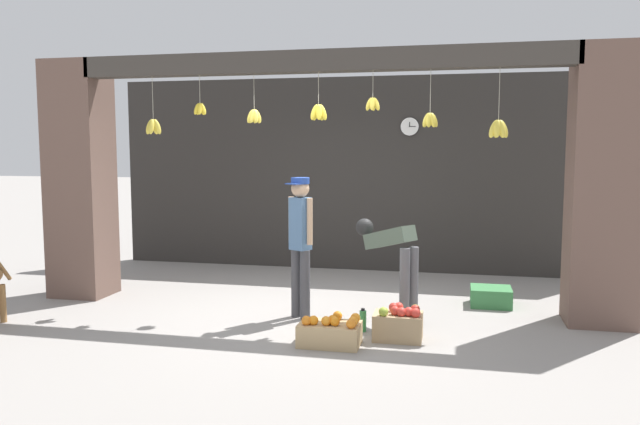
# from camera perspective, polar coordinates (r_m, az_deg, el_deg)

# --- Properties ---
(ground_plane) EXTENTS (60.00, 60.00, 0.00)m
(ground_plane) POSITION_cam_1_polar(r_m,az_deg,el_deg) (7.24, -0.70, -9.28)
(ground_plane) COLOR gray
(shop_back_wall) EXTENTS (7.53, 0.12, 2.98)m
(shop_back_wall) POSITION_cam_1_polar(r_m,az_deg,el_deg) (9.71, 3.01, 3.51)
(shop_back_wall) COLOR #2D2B28
(shop_back_wall) RESTS_ON ground_plane
(shop_pillar_left) EXTENTS (0.70, 0.60, 2.98)m
(shop_pillar_left) POSITION_cam_1_polar(r_m,az_deg,el_deg) (8.53, -21.07, 2.79)
(shop_pillar_left) COLOR brown
(shop_pillar_left) RESTS_ON ground_plane
(shop_pillar_right) EXTENTS (0.70, 0.60, 2.98)m
(shop_pillar_right) POSITION_cam_1_polar(r_m,az_deg,el_deg) (7.28, 24.51, 2.17)
(shop_pillar_right) COLOR brown
(shop_pillar_right) RESTS_ON ground_plane
(storefront_awning) EXTENTS (5.63, 0.29, 0.99)m
(storefront_awning) POSITION_cam_1_polar(r_m,az_deg,el_deg) (7.16, -0.30, 13.23)
(storefront_awning) COLOR #3D3833
(shopkeeper) EXTENTS (0.31, 0.30, 1.58)m
(shopkeeper) POSITION_cam_1_polar(r_m,az_deg,el_deg) (6.92, -1.80, -2.24)
(shopkeeper) COLOR #424247
(shopkeeper) RESTS_ON ground_plane
(worker_stooping) EXTENTS (0.74, 0.61, 1.10)m
(worker_stooping) POSITION_cam_1_polar(r_m,az_deg,el_deg) (6.91, 6.68, -3.86)
(worker_stooping) COLOR #56565B
(worker_stooping) RESTS_ON ground_plane
(fruit_crate_oranges) EXTENTS (0.59, 0.37, 0.30)m
(fruit_crate_oranges) POSITION_cam_1_polar(r_m,az_deg,el_deg) (6.12, 0.95, -10.89)
(fruit_crate_oranges) COLOR tan
(fruit_crate_oranges) RESTS_ON ground_plane
(fruit_crate_apples) EXTENTS (0.48, 0.34, 0.35)m
(fruit_crate_apples) POSITION_cam_1_polar(r_m,az_deg,el_deg) (6.33, 7.21, -10.08)
(fruit_crate_apples) COLOR tan
(fruit_crate_apples) RESTS_ON ground_plane
(produce_box_green) EXTENTS (0.48, 0.44, 0.22)m
(produce_box_green) POSITION_cam_1_polar(r_m,az_deg,el_deg) (7.87, 15.35, -7.42)
(produce_box_green) COLOR #387A42
(produce_box_green) RESTS_ON ground_plane
(water_bottle) EXTENTS (0.07, 0.07, 0.24)m
(water_bottle) POSITION_cam_1_polar(r_m,az_deg,el_deg) (6.58, 3.94, -9.85)
(water_bottle) COLOR #38934C
(water_bottle) RESTS_ON ground_plane
(wall_clock) EXTENTS (0.28, 0.03, 0.28)m
(wall_clock) POSITION_cam_1_polar(r_m,az_deg,el_deg) (9.53, 8.20, 7.79)
(wall_clock) COLOR black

